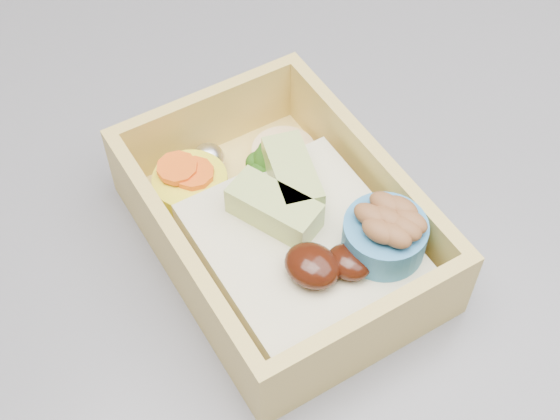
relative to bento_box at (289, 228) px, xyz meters
The scene contains 1 object.
bento_box is the anchor object (origin of this frame).
Camera 1 is at (0.10, -0.34, 1.28)m, focal length 50.00 mm.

